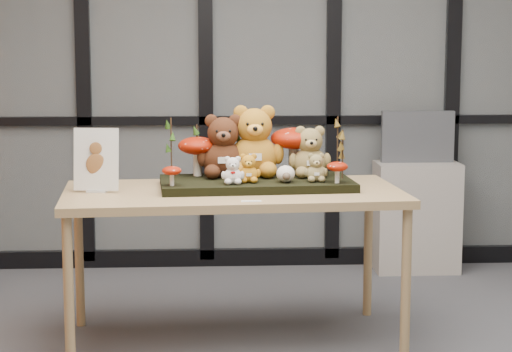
{
  "coord_description": "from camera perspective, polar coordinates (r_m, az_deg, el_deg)",
  "views": [
    {
      "loc": [
        -0.44,
        -4.05,
        1.62
      ],
      "look_at": [
        -0.19,
        0.73,
        0.91
      ],
      "focal_mm": 65.0,
      "sensor_mm": 36.0,
      "label": 1
    }
  ],
  "objects": [
    {
      "name": "diorama_tray",
      "position": [
        4.96,
        0.02,
        -0.46
      ],
      "size": [
        1.05,
        0.58,
        0.04
      ],
      "primitive_type": "cube",
      "rotation": [
        0.0,
        0.0,
        0.07
      ],
      "color": "black",
      "rests_on": "display_table"
    },
    {
      "name": "bear_brown_medium",
      "position": [
        5.03,
        -2.03,
        2.07
      ],
      "size": [
        0.3,
        0.28,
        0.37
      ],
      "primitive_type": null,
      "rotation": [
        0.0,
        0.0,
        0.07
      ],
      "color": "#442010",
      "rests_on": "diorama_tray"
    },
    {
      "name": "glass_partition",
      "position": [
        6.54,
        0.86,
        6.66
      ],
      "size": [
        4.9,
        0.06,
        2.78
      ],
      "color": "#2D383F",
      "rests_on": "floor"
    },
    {
      "name": "bear_white_bow",
      "position": [
        4.79,
        -1.44,
        0.45
      ],
      "size": [
        0.13,
        0.12,
        0.16
      ],
      "primitive_type": null,
      "rotation": [
        0.0,
        0.0,
        0.07
      ],
      "color": "white",
      "rests_on": "diorama_tray"
    },
    {
      "name": "mushroom_front_right",
      "position": [
        4.84,
        5.02,
        0.29
      ],
      "size": [
        0.11,
        0.11,
        0.12
      ],
      "primitive_type": null,
      "color": "#911604",
      "rests_on": "diorama_tray"
    },
    {
      "name": "plush_cream_hedgehog",
      "position": [
        4.85,
        1.83,
        0.18
      ],
      "size": [
        0.08,
        0.07,
        0.1
      ],
      "primitive_type": null,
      "rotation": [
        0.0,
        0.0,
        0.07
      ],
      "color": "white",
      "rests_on": "diorama_tray"
    },
    {
      "name": "display_table",
      "position": [
        4.89,
        -1.43,
        -1.61
      ],
      "size": [
        1.83,
        1.01,
        0.83
      ],
      "rotation": [
        0.0,
        0.0,
        0.07
      ],
      "color": "#A17D57",
      "rests_on": "floor"
    },
    {
      "name": "mushroom_back_right",
      "position": [
        5.12,
        2.34,
        1.69
      ],
      "size": [
        0.26,
        0.26,
        0.29
      ],
      "primitive_type": null,
      "color": "#911604",
      "rests_on": "diorama_tray"
    },
    {
      "name": "mushroom_front_left",
      "position": [
        4.75,
        -5.2,
        0.06
      ],
      "size": [
        0.1,
        0.1,
        0.11
      ],
      "primitive_type": null,
      "color": "#911604",
      "rests_on": "diorama_tray"
    },
    {
      "name": "label_card",
      "position": [
        4.54,
        -0.29,
        -1.56
      ],
      "size": [
        0.1,
        0.03,
        0.0
      ],
      "primitive_type": "cube",
      "color": "white",
      "rests_on": "display_table"
    },
    {
      "name": "sprig_green_mid_left",
      "position": [
        5.09,
        -3.65,
        1.61
      ],
      "size": [
        0.05,
        0.05,
        0.28
      ],
      "primitive_type": null,
      "color": "#13390D",
      "rests_on": "diorama_tray"
    },
    {
      "name": "bear_pooh_yellow",
      "position": [
        5.06,
        -0.11,
        2.41
      ],
      "size": [
        0.35,
        0.32,
        0.43
      ],
      "primitive_type": null,
      "rotation": [
        0.0,
        0.0,
        0.07
      ],
      "color": "#B9771E",
      "rests_on": "diorama_tray"
    },
    {
      "name": "sprig_dry_far_right",
      "position": [
        5.12,
        5.04,
        1.86
      ],
      "size": [
        0.05,
        0.05,
        0.32
      ],
      "primitive_type": null,
      "color": "brown",
      "rests_on": "diorama_tray"
    },
    {
      "name": "bear_tan_back",
      "position": [
        5.05,
        3.33,
        1.68
      ],
      "size": [
        0.25,
        0.23,
        0.3
      ],
      "primitive_type": null,
      "rotation": [
        0.0,
        0.0,
        0.07
      ],
      "color": "olive",
      "rests_on": "diorama_tray"
    },
    {
      "name": "cabinet",
      "position": [
        6.59,
        9.83,
        -2.49
      ],
      "size": [
        0.58,
        0.34,
        0.77
      ],
      "primitive_type": "cube",
      "color": "#A59C93",
      "rests_on": "floor"
    },
    {
      "name": "sprig_green_centre",
      "position": [
        5.13,
        -1.13,
        1.41
      ],
      "size": [
        0.05,
        0.05,
        0.24
      ],
      "primitive_type": null,
      "color": "#13390D",
      "rests_on": "diorama_tray"
    },
    {
      "name": "sprig_dry_mid_right",
      "position": [
        4.99,
        5.35,
        1.35
      ],
      "size": [
        0.05,
        0.05,
        0.26
      ],
      "primitive_type": null,
      "color": "brown",
      "rests_on": "diorama_tray"
    },
    {
      "name": "sprig_green_far_left",
      "position": [
        5.03,
        -5.24,
        1.75
      ],
      "size": [
        0.05,
        0.05,
        0.32
      ],
      "primitive_type": null,
      "color": "#13390D",
      "rests_on": "diorama_tray"
    },
    {
      "name": "mushroom_back_left",
      "position": [
        5.08,
        -3.61,
        1.34
      ],
      "size": [
        0.21,
        0.21,
        0.24
      ],
      "primitive_type": null,
      "color": "#911604",
      "rests_on": "diorama_tray"
    },
    {
      "name": "bear_beige_small",
      "position": [
        4.88,
        3.71,
        0.63
      ],
      "size": [
        0.13,
        0.12,
        0.17
      ],
      "primitive_type": null,
      "rotation": [
        0.0,
        0.0,
        0.07
      ],
      "color": "olive",
      "rests_on": "diorama_tray"
    },
    {
      "name": "bear_small_yellow",
      "position": [
        4.85,
        -0.47,
        0.59
      ],
      "size": [
        0.14,
        0.12,
        0.17
      ],
      "primitive_type": null,
      "rotation": [
        0.0,
        0.0,
        0.07
      ],
      "color": "orange",
      "rests_on": "diorama_tray"
    },
    {
      "name": "room_shell",
      "position": [
        4.07,
        3.25,
        9.27
      ],
      "size": [
        5.0,
        5.0,
        5.0
      ],
      "color": "#ABA8A2",
      "rests_on": "floor"
    },
    {
      "name": "monitor",
      "position": [
        6.53,
        9.92,
        2.4
      ],
      "size": [
        0.51,
        0.05,
        0.36
      ],
      "color": "#4F5157",
      "rests_on": "cabinet"
    },
    {
      "name": "sign_holder",
      "position": [
        4.86,
        -9.81,
        0.85
      ],
      "size": [
        0.24,
        0.08,
        0.33
      ],
      "rotation": [
        0.0,
        0.0,
        -0.14
      ],
      "color": "silver",
      "rests_on": "display_table"
    }
  ]
}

